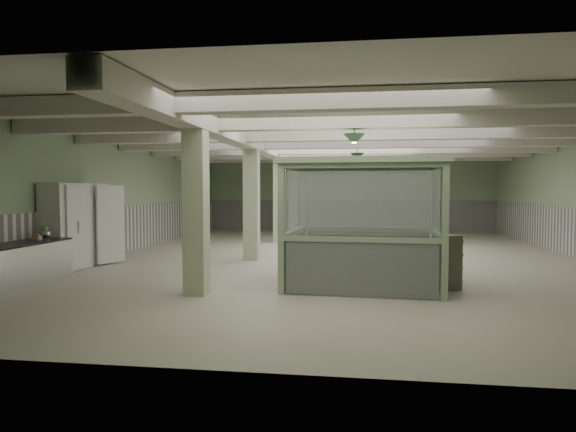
# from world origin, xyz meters

# --- Properties ---
(floor) EXTENTS (20.00, 20.00, 0.00)m
(floor) POSITION_xyz_m (0.00, 0.00, 0.00)
(floor) COLOR beige
(floor) RESTS_ON ground
(ceiling) EXTENTS (14.00, 20.00, 0.02)m
(ceiling) POSITION_xyz_m (0.00, 0.00, 3.60)
(ceiling) COLOR silver
(ceiling) RESTS_ON wall_back
(wall_back) EXTENTS (14.00, 0.02, 3.60)m
(wall_back) POSITION_xyz_m (0.00, 10.00, 1.80)
(wall_back) COLOR #93A584
(wall_back) RESTS_ON floor
(wall_front) EXTENTS (14.00, 0.02, 3.60)m
(wall_front) POSITION_xyz_m (0.00, -10.00, 1.80)
(wall_front) COLOR #93A584
(wall_front) RESTS_ON floor
(wall_left) EXTENTS (0.02, 20.00, 3.60)m
(wall_left) POSITION_xyz_m (-7.00, 0.00, 1.80)
(wall_left) COLOR #93A584
(wall_left) RESTS_ON floor
(wainscot_left) EXTENTS (0.05, 19.90, 1.50)m
(wainscot_left) POSITION_xyz_m (-6.97, 0.00, 0.75)
(wainscot_left) COLOR white
(wainscot_left) RESTS_ON floor
(wainscot_back) EXTENTS (13.90, 0.05, 1.50)m
(wainscot_back) POSITION_xyz_m (0.00, 9.97, 0.75)
(wainscot_back) COLOR white
(wainscot_back) RESTS_ON floor
(girder) EXTENTS (0.45, 19.90, 0.40)m
(girder) POSITION_xyz_m (-2.50, 0.00, 3.38)
(girder) COLOR beige
(girder) RESTS_ON ceiling
(beam_a) EXTENTS (13.90, 0.35, 0.32)m
(beam_a) POSITION_xyz_m (0.00, -7.50, 3.42)
(beam_a) COLOR beige
(beam_a) RESTS_ON ceiling
(beam_b) EXTENTS (13.90, 0.35, 0.32)m
(beam_b) POSITION_xyz_m (0.00, -5.00, 3.42)
(beam_b) COLOR beige
(beam_b) RESTS_ON ceiling
(beam_c) EXTENTS (13.90, 0.35, 0.32)m
(beam_c) POSITION_xyz_m (0.00, -2.50, 3.42)
(beam_c) COLOR beige
(beam_c) RESTS_ON ceiling
(beam_d) EXTENTS (13.90, 0.35, 0.32)m
(beam_d) POSITION_xyz_m (0.00, 0.00, 3.42)
(beam_d) COLOR beige
(beam_d) RESTS_ON ceiling
(beam_e) EXTENTS (13.90, 0.35, 0.32)m
(beam_e) POSITION_xyz_m (0.00, 2.50, 3.42)
(beam_e) COLOR beige
(beam_e) RESTS_ON ceiling
(beam_f) EXTENTS (13.90, 0.35, 0.32)m
(beam_f) POSITION_xyz_m (0.00, 5.00, 3.42)
(beam_f) COLOR beige
(beam_f) RESTS_ON ceiling
(beam_g) EXTENTS (13.90, 0.35, 0.32)m
(beam_g) POSITION_xyz_m (0.00, 7.50, 3.42)
(beam_g) COLOR beige
(beam_g) RESTS_ON ceiling
(column_a) EXTENTS (0.42, 0.42, 3.60)m
(column_a) POSITION_xyz_m (-2.50, -6.00, 1.80)
(column_a) COLOR #B9C8A1
(column_a) RESTS_ON floor
(column_b) EXTENTS (0.42, 0.42, 3.60)m
(column_b) POSITION_xyz_m (-2.50, -1.00, 1.80)
(column_b) COLOR #B9C8A1
(column_b) RESTS_ON floor
(column_c) EXTENTS (0.42, 0.42, 3.60)m
(column_c) POSITION_xyz_m (-2.50, 4.00, 1.80)
(column_c) COLOR #B9C8A1
(column_c) RESTS_ON floor
(column_d) EXTENTS (0.42, 0.42, 3.60)m
(column_d) POSITION_xyz_m (-2.50, 8.00, 1.80)
(column_d) COLOR #B9C8A1
(column_d) RESTS_ON floor
(pendant_front) EXTENTS (0.44, 0.44, 0.22)m
(pendant_front) POSITION_xyz_m (0.50, -5.00, 3.05)
(pendant_front) COLOR #29372B
(pendant_front) RESTS_ON ceiling
(pendant_mid) EXTENTS (0.44, 0.44, 0.22)m
(pendant_mid) POSITION_xyz_m (0.50, 0.50, 3.05)
(pendant_mid) COLOR #29372B
(pendant_mid) RESTS_ON ceiling
(pendant_back) EXTENTS (0.44, 0.44, 0.22)m
(pendant_back) POSITION_xyz_m (0.50, 5.50, 3.05)
(pendant_back) COLOR #29372B
(pendant_back) RESTS_ON ceiling
(pitcher_near) EXTENTS (0.19, 0.22, 0.26)m
(pitcher_near) POSITION_xyz_m (-6.54, -4.65, 1.03)
(pitcher_near) COLOR #B9B9BE
(pitcher_near) RESTS_ON prep_counter
(orange_bowl) EXTENTS (0.25, 0.25, 0.08)m
(orange_bowl) POSITION_xyz_m (-6.54, -4.99, 0.94)
(orange_bowl) COLOR #B2B2B7
(orange_bowl) RESTS_ON prep_counter
(walkin_cooler) EXTENTS (0.95, 2.39, 2.19)m
(walkin_cooler) POSITION_xyz_m (-6.62, -3.19, 1.10)
(walkin_cooler) COLOR silver
(walkin_cooler) RESTS_ON floor
(guard_booth) EXTENTS (3.45, 2.97, 2.66)m
(guard_booth) POSITION_xyz_m (0.72, -4.56, 1.79)
(guard_booth) COLOR #92AA88
(guard_booth) RESTS_ON floor
(filing_cabinet) EXTENTS (0.53, 0.61, 1.11)m
(filing_cabinet) POSITION_xyz_m (2.41, -4.72, 0.56)
(filing_cabinet) COLOR #5D6050
(filing_cabinet) RESTS_ON floor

